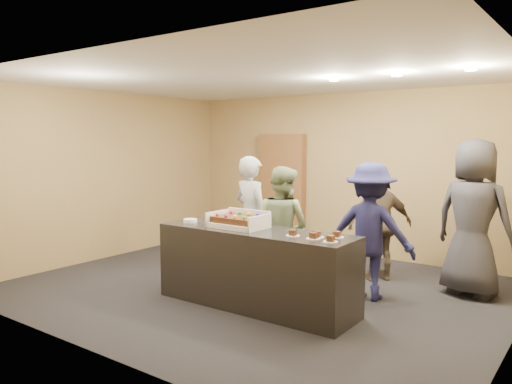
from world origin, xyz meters
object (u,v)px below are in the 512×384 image
(person_sage_man, at_px, (282,228))
(person_navy_man, at_px, (370,231))
(cake_box, at_px, (239,223))
(person_server_grey, at_px, (251,218))
(person_dark_suit, at_px, (473,218))
(serving_counter, at_px, (255,268))
(sheet_cake, at_px, (238,219))
(person_brown_extra, at_px, (380,225))
(plate_stack, at_px, (190,221))
(storage_cabinet, at_px, (282,190))

(person_sage_man, relative_size, person_navy_man, 0.96)
(cake_box, xyz_separation_m, person_navy_man, (1.20, 1.03, -0.12))
(person_server_grey, relative_size, person_dark_suit, 0.88)
(person_server_grey, distance_m, person_sage_man, 0.64)
(cake_box, xyz_separation_m, person_server_grey, (-0.50, 0.91, -0.09))
(serving_counter, distance_m, sheet_cake, 0.60)
(person_server_grey, bearing_deg, person_navy_man, -161.86)
(sheet_cake, bearing_deg, person_brown_extra, 62.54)
(person_brown_extra, height_order, person_dark_suit, person_dark_suit)
(person_navy_man, bearing_deg, plate_stack, 21.75)
(storage_cabinet, bearing_deg, person_sage_man, -56.94)
(sheet_cake, height_order, person_sage_man, person_sage_man)
(sheet_cake, relative_size, person_server_grey, 0.32)
(sheet_cake, distance_m, person_dark_suit, 2.89)
(serving_counter, bearing_deg, person_dark_suit, 44.58)
(storage_cabinet, xyz_separation_m, person_navy_man, (2.55, -1.97, -0.18))
(person_server_grey, bearing_deg, serving_counter, 142.87)
(cake_box, bearing_deg, person_server_grey, 118.56)
(person_dark_suit, bearing_deg, person_sage_man, 40.22)
(plate_stack, relative_size, person_server_grey, 0.10)
(sheet_cake, height_order, person_server_grey, person_server_grey)
(sheet_cake, bearing_deg, storage_cabinet, 114.12)
(serving_counter, distance_m, person_brown_extra, 2.06)
(serving_counter, relative_size, person_dark_suit, 1.24)
(plate_stack, xyz_separation_m, person_sage_man, (0.82, 0.83, -0.13))
(serving_counter, height_order, person_navy_man, person_navy_man)
(serving_counter, xyz_separation_m, sheet_cake, (-0.25, 0.00, 0.55))
(sheet_cake, distance_m, plate_stack, 0.71)
(storage_cabinet, xyz_separation_m, plate_stack, (0.65, -3.09, -0.09))
(sheet_cake, bearing_deg, person_sage_man, 81.53)
(person_navy_man, xyz_separation_m, person_dark_suit, (0.98, 0.85, 0.14))
(person_navy_man, bearing_deg, serving_counter, 39.38)
(serving_counter, height_order, storage_cabinet, storage_cabinet)
(plate_stack, bearing_deg, sheet_cake, 5.15)
(person_navy_man, bearing_deg, person_sage_man, 6.09)
(person_navy_man, relative_size, person_dark_suit, 0.85)
(serving_counter, xyz_separation_m, storage_cabinet, (-1.60, 3.02, 0.56))
(person_sage_man, distance_m, person_brown_extra, 1.43)
(person_server_grey, bearing_deg, storage_cabinet, -53.37)
(serving_counter, height_order, person_sage_man, person_sage_man)
(person_sage_man, height_order, person_brown_extra, person_sage_man)
(storage_cabinet, height_order, person_brown_extra, storage_cabinet)
(serving_counter, bearing_deg, person_brown_extra, 68.71)
(storage_cabinet, distance_m, person_dark_suit, 3.70)
(person_sage_man, bearing_deg, plate_stack, 49.15)
(cake_box, relative_size, plate_stack, 3.79)
(plate_stack, bearing_deg, serving_counter, 3.81)
(cake_box, height_order, person_brown_extra, person_brown_extra)
(storage_cabinet, bearing_deg, plate_stack, -78.18)
(cake_box, distance_m, person_server_grey, 1.04)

